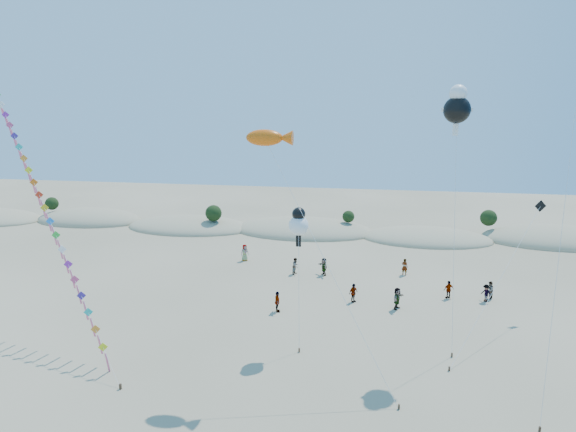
# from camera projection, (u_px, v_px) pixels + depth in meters

# --- Properties ---
(dune_ridge) EXTENTS (145.30, 11.49, 5.57)m
(dune_ridge) POSITION_uv_depth(u_px,v_px,m) (311.00, 231.00, 64.88)
(dune_ridge) COLOR gray
(dune_ridge) RESTS_ON ground
(kite_train) EXTENTS (24.13, 19.32, 24.08)m
(kite_train) POSITION_uv_depth(u_px,v_px,m) (25.00, 161.00, 38.07)
(kite_train) COLOR #3F2D1E
(kite_train) RESTS_ON ground
(fish_kite) EXTENTS (9.72, 4.76, 15.35)m
(fish_kite) POSITION_uv_depth(u_px,v_px,m) (270.00, 138.00, 29.17)
(fish_kite) COLOR #3F2D1E
(fish_kite) RESTS_ON ground
(cartoon_kite_low) EXTENTS (1.38, 2.41, 9.95)m
(cartoon_kite_low) POSITION_uv_depth(u_px,v_px,m) (299.00, 223.00, 33.10)
(cartoon_kite_low) COLOR #3F2D1E
(cartoon_kite_low) RESTS_ON ground
(cartoon_kite_high) EXTENTS (2.00, 3.46, 18.09)m
(cartoon_kite_high) POSITION_uv_depth(u_px,v_px,m) (457.00, 107.00, 31.51)
(cartoon_kite_high) COLOR #3F2D1E
(cartoon_kite_high) RESTS_ON ground
(dark_kite) EXTENTS (8.78, 11.80, 9.28)m
(dark_kite) POSITION_uv_depth(u_px,v_px,m) (518.00, 246.00, 36.70)
(dark_kite) COLOR #3F2D1E
(dark_kite) RESTS_ON ground
(beachgoers) EXTENTS (25.03, 13.66, 1.87)m
(beachgoers) POSITION_uv_depth(u_px,v_px,m) (362.00, 280.00, 44.61)
(beachgoers) COLOR slate
(beachgoers) RESTS_ON ground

